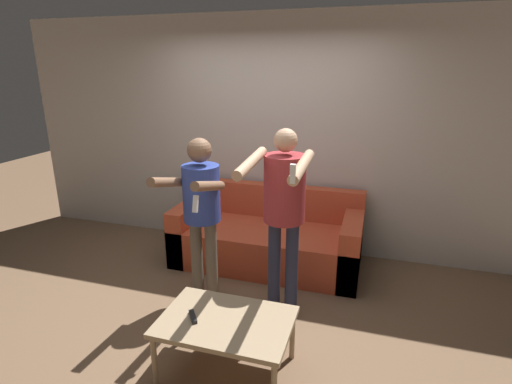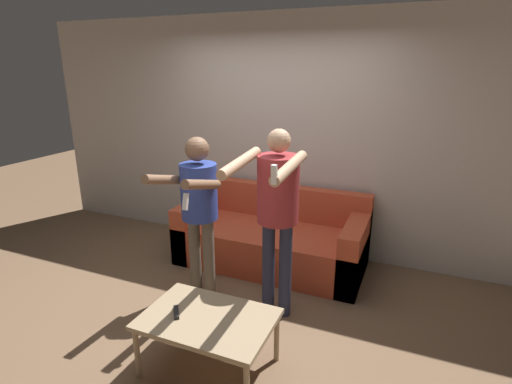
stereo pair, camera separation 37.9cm
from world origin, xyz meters
name	(u,v)px [view 1 (the left image)]	position (x,y,z in m)	size (l,w,h in m)	color
ground_plane	(223,315)	(0.00, 0.00, 0.00)	(14.00, 14.00, 0.00)	brown
wall_back	(271,136)	(0.00, 1.60, 1.35)	(6.40, 0.06, 2.70)	beige
couch	(268,239)	(0.12, 1.11, 0.28)	(2.03, 0.92, 0.82)	#C64C2D
person_standing_left	(201,203)	(-0.26, 0.20, 0.97)	(0.45, 0.70, 1.55)	#6B6051
person_standing_right	(284,201)	(0.49, 0.20, 1.07)	(0.47, 0.82, 1.67)	#282D47
coffee_table	(226,325)	(0.29, -0.63, 0.40)	(0.93, 0.63, 0.44)	tan
remote_on_table	(193,317)	(0.06, -0.68, 0.45)	(0.12, 0.14, 0.02)	black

